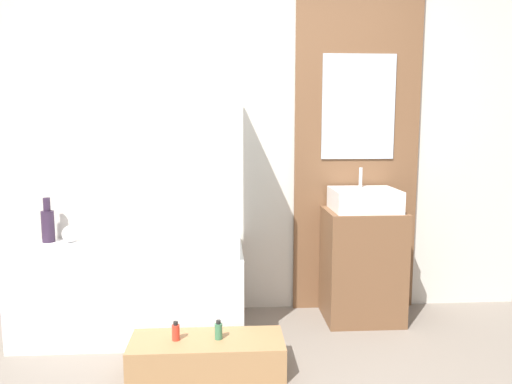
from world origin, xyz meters
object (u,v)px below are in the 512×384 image
Objects in this scene: bottle_soap_primary at (176,332)px; bottle_soap_secondary at (218,331)px; vase_round_light at (71,234)px; vase_tall_dark at (48,224)px; wooden_step_bench at (207,355)px; sink at (364,200)px; bathtub at (134,290)px.

bottle_soap_primary is 0.24m from bottle_soap_secondary.
bottle_soap_primary is at bearing -46.09° from vase_round_light.
bottle_soap_primary is (0.98, -0.87, -0.46)m from vase_tall_dark.
bottle_soap_secondary is at bearing -35.37° from vase_tall_dark.
wooden_step_bench is 1.94× the size of sink.
bathtub reaches higher than bottle_soap_secondary.
sink is 3.83× the size of vase_round_light.
bottle_soap_secondary reaches higher than bottle_soap_primary.
vase_tall_dark reaches higher than bottle_soap_primary.
bottle_soap_primary is at bearing -150.41° from sink.
bathtub reaches higher than bottle_soap_primary.
bathtub is 0.81m from vase_tall_dark.
vase_round_light is (-2.09, 0.13, -0.25)m from sink.
vase_tall_dark reaches higher than bottle_soap_secondary.
bottle_soap_primary is at bearing 180.00° from bottle_soap_secondary.
vase_round_light is 1.07× the size of bottle_soap_secondary.
vase_round_light is 1.25m from bottle_soap_primary.
sink is 2.11m from vase_round_light.
wooden_step_bench is 7.42× the size of vase_round_light.
wooden_step_bench is at bearing -0.00° from bottle_soap_primary.
sink reaches higher than bottle_soap_primary.
bottle_soap_primary is at bearing -61.06° from bathtub.
bottle_soap_secondary reaches higher than wooden_step_bench.
vase_tall_dark is at bearing 158.32° from bathtub.
sink is 1.41m from bottle_soap_secondary.
vase_tall_dark reaches higher than bathtub.
bottle_soap_primary is at bearing -41.50° from vase_tall_dark.
sink is 4.13× the size of bottle_soap_primary.
sink reaches higher than wooden_step_bench.
vase_tall_dark reaches higher than vase_round_light.
vase_tall_dark is at bearing 174.75° from vase_round_light.
vase_tall_dark is (-2.25, 0.15, -0.18)m from sink.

